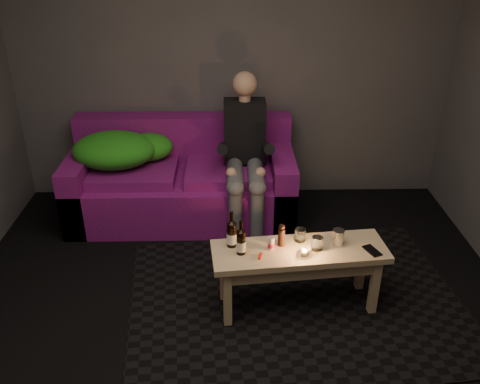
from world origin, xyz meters
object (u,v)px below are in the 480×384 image
(beer_bottle_a, at_px, (232,234))
(beer_bottle_b, at_px, (241,242))
(steel_cup, at_px, (338,237))
(coffee_table, at_px, (299,259))
(sofa, at_px, (183,183))
(person, at_px, (245,151))

(beer_bottle_a, bearing_deg, beer_bottle_b, -55.71)
(beer_bottle_a, bearing_deg, steel_cup, 0.50)
(beer_bottle_a, bearing_deg, coffee_table, -5.77)
(coffee_table, distance_m, beer_bottle_a, 0.49)
(coffee_table, relative_size, steel_cup, 10.92)
(steel_cup, bearing_deg, sofa, 131.66)
(beer_bottle_a, bearing_deg, person, 83.88)
(person, xyz_separation_m, beer_bottle_b, (-0.06, -1.23, -0.12))
(coffee_table, height_order, beer_bottle_a, beer_bottle_a)
(coffee_table, bearing_deg, beer_bottle_b, -173.76)
(sofa, relative_size, person, 1.50)
(coffee_table, bearing_deg, beer_bottle_a, 174.23)
(coffee_table, distance_m, beer_bottle_b, 0.43)
(person, height_order, coffee_table, person)
(beer_bottle_b, bearing_deg, sofa, 109.74)
(beer_bottle_a, bearing_deg, sofa, 108.61)
(sofa, height_order, steel_cup, sofa)
(beer_bottle_b, relative_size, steel_cup, 2.25)
(person, xyz_separation_m, beer_bottle_a, (-0.12, -1.14, -0.11))
(sofa, bearing_deg, steel_cup, -48.34)
(person, xyz_separation_m, coffee_table, (0.33, -1.19, -0.29))
(person, relative_size, steel_cup, 12.04)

